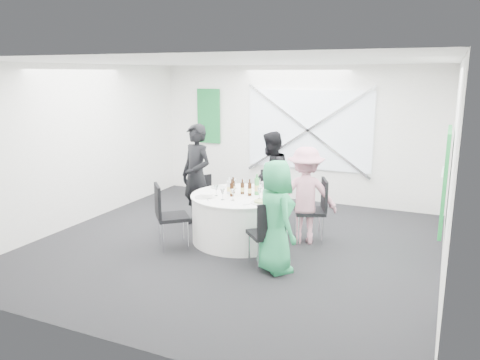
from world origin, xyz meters
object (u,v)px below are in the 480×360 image
at_px(person_man_back_left, 196,176).
at_px(clear_water_bottle, 229,188).
at_px(chair_front_left, 166,211).
at_px(banquet_table, 240,218).
at_px(green_water_bottle, 257,187).
at_px(person_man_back, 271,176).
at_px(chair_front_right, 268,229).
at_px(chair_back_left, 205,196).
at_px(person_woman_pink, 305,195).
at_px(chair_back, 268,192).
at_px(chair_back_right, 316,205).
at_px(person_woman_green, 276,216).

relative_size(person_man_back_left, clear_water_bottle, 6.68).
xyz_separation_m(chair_front_left, person_man_back_left, (-0.12, 1.16, 0.30)).
xyz_separation_m(banquet_table, clear_water_bottle, (-0.18, -0.02, 0.48)).
bearing_deg(green_water_bottle, person_man_back, 99.59).
bearing_deg(chair_front_right, green_water_bottle, -103.09).
bearing_deg(person_man_back, chair_back_left, -52.78).
height_order(person_man_back, green_water_bottle, person_man_back).
height_order(chair_front_left, clear_water_bottle, clear_water_bottle).
distance_m(person_woman_pink, green_water_bottle, 0.77).
bearing_deg(banquet_table, clear_water_bottle, -174.26).
bearing_deg(chair_back_left, banquet_table, -90.00).
relative_size(chair_back, chair_front_right, 0.96).
xyz_separation_m(banquet_table, person_man_back, (0.05, 1.26, 0.43)).
distance_m(banquet_table, chair_back, 1.14).
height_order(chair_back_right, person_woman_green, person_woman_green).
xyz_separation_m(banquet_table, person_woman_pink, (0.96, 0.35, 0.39)).
distance_m(banquet_table, person_woman_green, 1.32).
height_order(chair_back, chair_back_left, chair_back).
xyz_separation_m(person_man_back, green_water_bottle, (0.19, -1.15, 0.08)).
height_order(chair_back_left, chair_front_left, chair_front_left).
height_order(person_woman_green, clear_water_bottle, person_woman_green).
distance_m(banquet_table, green_water_bottle, 0.58).
height_order(chair_back, person_woman_pink, person_woman_pink).
xyz_separation_m(chair_front_left, green_water_bottle, (1.12, 0.89, 0.30)).
bearing_deg(chair_front_left, person_man_back_left, -35.42).
bearing_deg(person_man_back_left, clear_water_bottle, -5.10).
height_order(person_man_back, clear_water_bottle, person_man_back).
height_order(person_woman_pink, green_water_bottle, person_woman_pink).
xyz_separation_m(chair_back, chair_back_right, (1.06, -0.66, 0.06)).
bearing_deg(clear_water_bottle, chair_front_right, -40.34).
bearing_deg(chair_front_left, chair_back_left, -39.13).
bearing_deg(green_water_bottle, person_woman_green, -55.78).
distance_m(chair_back_left, person_man_back_left, 0.45).
distance_m(chair_back, chair_front_left, 2.12).
height_order(person_woman_pink, clear_water_bottle, person_woman_pink).
xyz_separation_m(chair_front_right, person_man_back, (-0.76, 2.12, 0.25)).
xyz_separation_m(chair_back, chair_front_right, (0.75, -1.98, 0.02)).
height_order(chair_back_left, green_water_bottle, green_water_bottle).
relative_size(person_woman_pink, clear_water_bottle, 5.72).
xyz_separation_m(chair_back_left, person_woman_pink, (1.90, -0.23, 0.27)).
relative_size(chair_back_right, green_water_bottle, 3.08).
bearing_deg(person_woman_pink, chair_back_right, -160.05).
height_order(chair_front_right, person_woman_green, person_woman_green).
relative_size(chair_back_right, chair_front_right, 1.06).
bearing_deg(person_woman_green, person_woman_pink, -48.70).
height_order(banquet_table, person_man_back, person_man_back).
bearing_deg(person_woman_pink, person_man_back, -64.67).
height_order(banquet_table, person_woman_pink, person_woman_pink).
bearing_deg(chair_back, clear_water_bottle, -98.80).
distance_m(chair_front_left, person_man_back, 2.25).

